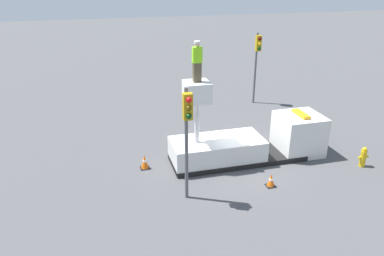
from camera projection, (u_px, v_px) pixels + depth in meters
name	position (u px, v px, depth m)	size (l,w,h in m)	color
ground_plane	(237.00, 159.00, 18.24)	(120.00, 120.00, 0.00)	#4C4C4F
bucket_truck	(250.00, 143.00, 18.06)	(7.52, 2.10, 4.06)	black
worker	(197.00, 62.00, 15.82)	(0.40, 0.26, 1.75)	brown
traffic_light_pole	(187.00, 124.00, 13.80)	(0.34, 0.57, 4.63)	#515156
traffic_light_across	(257.00, 54.00, 24.63)	(0.34, 0.57, 4.78)	#515156
fire_hydrant	(363.00, 157.00, 17.44)	(0.51, 0.27, 0.98)	gold
traffic_cone_rear	(145.00, 162.00, 17.31)	(0.43, 0.43, 0.69)	black
traffic_cone_curbside	(271.00, 180.00, 15.88)	(0.39, 0.39, 0.59)	black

